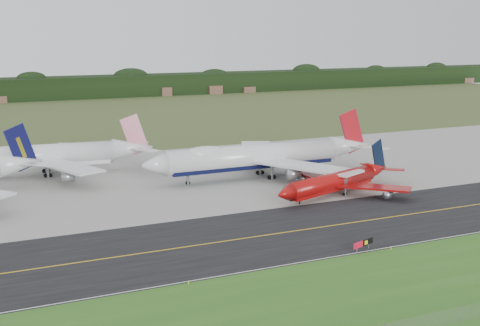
% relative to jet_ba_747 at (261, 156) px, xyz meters
% --- Properties ---
extents(ground, '(600.00, 600.00, 0.00)m').
position_rel_jet_ba_747_xyz_m(ground, '(-11.18, -40.74, -5.58)').
color(ground, '#3D4C23').
rests_on(ground, ground).
extents(grass_verge, '(400.00, 30.00, 0.01)m').
position_rel_jet_ba_747_xyz_m(grass_verge, '(-11.18, -75.74, -5.57)').
color(grass_verge, '#315F1C').
rests_on(grass_verge, ground).
extents(taxiway, '(400.00, 32.00, 0.02)m').
position_rel_jet_ba_747_xyz_m(taxiway, '(-11.18, -44.74, -5.57)').
color(taxiway, black).
rests_on(taxiway, ground).
extents(apron, '(400.00, 78.00, 0.01)m').
position_rel_jet_ba_747_xyz_m(apron, '(-11.18, 10.26, -5.57)').
color(apron, gray).
rests_on(apron, ground).
extents(taxiway_centreline, '(400.00, 0.40, 0.00)m').
position_rel_jet_ba_747_xyz_m(taxiway_centreline, '(-11.18, -44.74, -5.55)').
color(taxiway_centreline, gold).
rests_on(taxiway_centreline, taxiway).
extents(taxiway_edge_line, '(400.00, 0.25, 0.00)m').
position_rel_jet_ba_747_xyz_m(taxiway_edge_line, '(-11.18, -60.24, -5.55)').
color(taxiway_edge_line, silver).
rests_on(taxiway_edge_line, taxiway).
extents(horizon_treeline, '(700.00, 25.00, 12.00)m').
position_rel_jet_ba_747_xyz_m(horizon_treeline, '(-11.18, 233.03, -0.10)').
color(horizon_treeline, black).
rests_on(horizon_treeline, ground).
extents(jet_ba_747, '(64.94, 53.99, 16.38)m').
position_rel_jet_ba_747_xyz_m(jet_ba_747, '(0.00, 0.00, 0.00)').
color(jet_ba_747, silver).
rests_on(jet_ba_747, ground).
extents(jet_red_737, '(39.19, 31.03, 10.90)m').
position_rel_jet_ba_747_xyz_m(jet_red_737, '(7.67, -23.51, -2.56)').
color(jet_red_737, '#960B0A').
rests_on(jet_red_737, ground).
extents(jet_star_tail, '(57.26, 47.71, 15.09)m').
position_rel_jet_ba_747_xyz_m(jet_star_tail, '(-49.31, 26.72, -0.54)').
color(jet_star_tail, silver).
rests_on(jet_star_tail, ground).
extents(taxiway_sign, '(5.13, 1.89, 1.78)m').
position_rel_jet_ba_747_xyz_m(taxiway_sign, '(-11.18, -59.58, -4.32)').
color(taxiway_sign, slate).
rests_on(taxiway_sign, ground).
extents(edge_marker_left, '(0.16, 0.16, 0.50)m').
position_rel_jet_ba_747_xyz_m(edge_marker_left, '(-43.77, -61.24, -5.33)').
color(edge_marker_left, yellow).
rests_on(edge_marker_left, ground).
extents(edge_marker_center, '(0.16, 0.16, 0.50)m').
position_rel_jet_ba_747_xyz_m(edge_marker_center, '(-6.54, -61.24, -5.33)').
color(edge_marker_center, yellow).
rests_on(edge_marker_center, ground).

